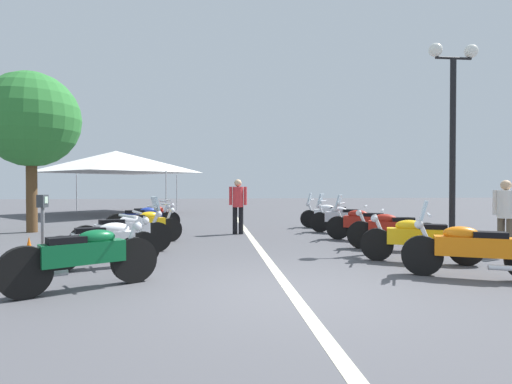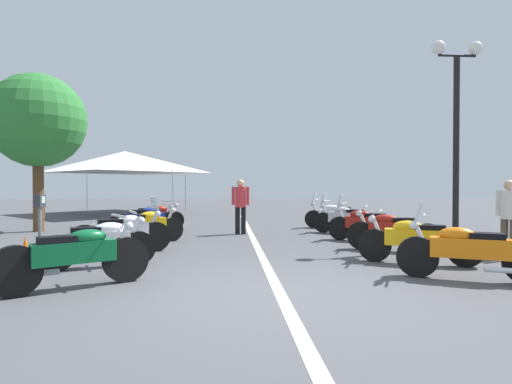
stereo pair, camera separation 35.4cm
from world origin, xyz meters
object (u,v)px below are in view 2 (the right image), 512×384
at_px(traffic_cone_0, 26,255).
at_px(motorcycle_left_row_3, 144,225).
at_px(motorcycle_right_row_3, 366,224).
at_px(motorcycle_right_row_2, 393,230).
at_px(motorcycle_right_row_1, 417,240).
at_px(motorcycle_left_row_2, 123,232).
at_px(bystander_1, 509,212).
at_px(motorcycle_right_row_0, 467,250).
at_px(bystander_0, 240,202).
at_px(roadside_tree_0, 38,121).
at_px(motorcycle_right_row_5, 335,215).
at_px(motorcycle_left_row_0, 76,255).
at_px(motorcycle_left_row_5, 154,217).
at_px(street_lamp_twin_globe, 456,106).
at_px(motorcycle_left_row_1, 100,242).
at_px(parking_meter, 40,217).
at_px(motorcycle_right_row_4, 347,218).
at_px(motorcycle_left_row_4, 146,220).
at_px(event_tent, 125,162).

bearing_deg(traffic_cone_0, motorcycle_left_row_3, -20.75).
bearing_deg(motorcycle_right_row_3, motorcycle_right_row_2, 123.01).
xyz_separation_m(motorcycle_right_row_1, traffic_cone_0, (-0.24, 6.85, -0.16)).
xyz_separation_m(motorcycle_left_row_2, bystander_1, (-0.94, -7.89, 0.44)).
xyz_separation_m(motorcycle_right_row_0, bystander_0, (6.25, 3.26, 0.48)).
bearing_deg(motorcycle_left_row_2, motorcycle_right_row_1, -39.61).
xyz_separation_m(traffic_cone_0, bystander_0, (5.16, -3.76, 0.66)).
bearing_deg(roadside_tree_0, motorcycle_left_row_3, -127.37).
relative_size(motorcycle_left_row_2, motorcycle_right_row_5, 0.96).
bearing_deg(motorcycle_left_row_0, motorcycle_right_row_3, 6.25).
height_order(motorcycle_left_row_5, bystander_1, bystander_1).
distance_m(street_lamp_twin_globe, traffic_cone_0, 9.51).
xyz_separation_m(motorcycle_left_row_1, roadside_tree_0, (6.00, 3.69, 3.02)).
distance_m(motorcycle_left_row_5, motorcycle_right_row_3, 6.65).
relative_size(motorcycle_left_row_3, parking_meter, 1.47).
distance_m(motorcycle_right_row_4, motorcycle_right_row_5, 1.53).
xyz_separation_m(motorcycle_left_row_3, bystander_1, (-2.55, -7.77, 0.46)).
distance_m(motorcycle_left_row_2, motorcycle_left_row_3, 1.61).
xyz_separation_m(motorcycle_left_row_5, parking_meter, (-5.99, 0.95, 0.45)).
bearing_deg(motorcycle_right_row_4, motorcycle_left_row_3, 46.66).
bearing_deg(motorcycle_left_row_3, motorcycle_right_row_3, -28.12).
bearing_deg(motorcycle_left_row_4, motorcycle_right_row_5, -11.48).
bearing_deg(motorcycle_left_row_5, parking_meter, -120.10).
relative_size(motorcycle_right_row_1, motorcycle_right_row_4, 1.06).
xyz_separation_m(motorcycle_left_row_1, motorcycle_left_row_5, (6.05, 0.11, -0.00)).
bearing_deg(motorcycle_left_row_3, street_lamp_twin_globe, -36.46).
bearing_deg(motorcycle_left_row_5, event_tent, 88.42).
distance_m(motorcycle_left_row_5, traffic_cone_0, 6.46).
bearing_deg(motorcycle_left_row_4, bystander_1, -53.81).
xyz_separation_m(motorcycle_left_row_5, motorcycle_right_row_0, (-7.46, -6.00, 0.02)).
bearing_deg(traffic_cone_0, motorcycle_left_row_1, -74.07).
bearing_deg(bystander_1, traffic_cone_0, -20.83).
bearing_deg(event_tent, motorcycle_right_row_1, -148.62).
bearing_deg(motorcycle_left_row_3, motorcycle_left_row_4, 71.52).
height_order(motorcycle_right_row_0, motorcycle_right_row_1, motorcycle_right_row_0).
height_order(motorcycle_right_row_2, street_lamp_twin_globe, street_lamp_twin_globe).
bearing_deg(street_lamp_twin_globe, event_tent, 40.74).
bearing_deg(roadside_tree_0, motorcycle_right_row_1, -122.84).
distance_m(motorcycle_left_row_2, motorcycle_right_row_0, 6.53).
relative_size(motorcycle_left_row_0, parking_meter, 1.45).
xyz_separation_m(motorcycle_right_row_5, event_tent, (8.01, 8.88, 2.19)).
xyz_separation_m(motorcycle_right_row_4, event_tent, (9.55, 8.82, 2.19)).
distance_m(motorcycle_right_row_0, motorcycle_right_row_3, 4.44).
bearing_deg(motorcycle_right_row_0, motorcycle_right_row_4, -64.26).
height_order(motorcycle_left_row_3, motorcycle_right_row_4, motorcycle_right_row_4).
relative_size(motorcycle_left_row_2, motorcycle_right_row_2, 1.03).
bearing_deg(street_lamp_twin_globe, motorcycle_left_row_5, 61.82).
bearing_deg(motorcycle_left_row_2, motorcycle_right_row_2, -24.65).
height_order(motorcycle_left_row_0, motorcycle_right_row_2, motorcycle_left_row_0).
height_order(motorcycle_right_row_3, roadside_tree_0, roadside_tree_0).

